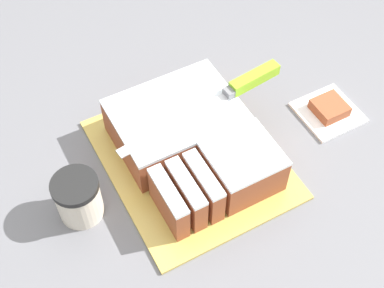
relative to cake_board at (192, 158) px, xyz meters
The scene contains 7 objects.
countertop 0.47m from the cake_board, 91.43° to the left, with size 1.40×1.10×0.92m.
cake_board is the anchor object (origin of this frame).
cake 0.04m from the cake_board, 52.58° to the left, with size 0.22×0.28×0.08m.
knife 0.15m from the cake_board, 18.97° to the left, with size 0.34×0.06×0.02m.
coffee_cup 0.22m from the cake_board, behind, with size 0.08×0.08×0.09m.
paper_napkin 0.29m from the cake_board, ahead, with size 0.11×0.11×0.01m.
brownie 0.29m from the cake_board, ahead, with size 0.06×0.06×0.02m.
Camera 1 is at (-0.27, -0.59, 1.71)m, focal length 50.00 mm.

